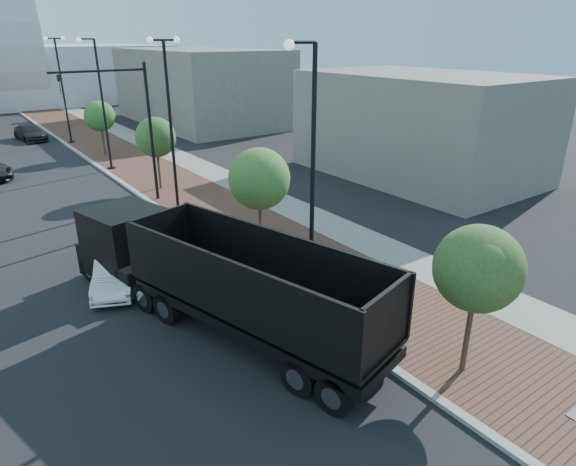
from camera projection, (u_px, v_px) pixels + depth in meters
sidewalk at (124, 150)px, 42.62m from camera, size 7.00×140.00×0.12m
concrete_strip at (153, 146)px, 44.08m from camera, size 2.40×140.00×0.13m
curb at (82, 155)px, 40.72m from camera, size 0.30×140.00×0.14m
dump_truck at (180, 270)px, 17.59m from camera, size 5.92×13.62×3.50m
white_sedan at (116, 271)px, 19.32m from camera, size 3.01×4.35×1.36m
dark_car_far at (30, 133)px, 46.73m from camera, size 2.62×5.11×1.42m
pedestrian at (261, 191)px, 28.81m from camera, size 0.62×0.45×1.57m
streetlight_1 at (310, 191)px, 16.82m from camera, size 1.44×0.56×9.21m
streetlight_2 at (171, 128)px, 25.73m from camera, size 1.72×0.56×9.28m
streetlight_3 at (102, 111)px, 34.87m from camera, size 1.44×0.56×9.21m
streetlight_4 at (63, 90)px, 43.78m from camera, size 1.72×0.56×9.28m
traffic_mast at (134, 119)px, 27.44m from camera, size 5.09×0.20×8.00m
tree_0 at (478, 268)px, 13.30m from camera, size 2.47×2.43×4.65m
tree_1 at (260, 179)px, 21.56m from camera, size 2.75×2.75×4.83m
tree_2 at (156, 137)px, 30.60m from camera, size 2.53×2.51×4.67m
tree_3 at (100, 116)px, 39.69m from camera, size 2.47×2.43×4.48m
commercial_block_ne at (200, 86)px, 55.45m from camera, size 12.00×22.00×8.00m
commercial_block_e at (418, 125)px, 34.16m from camera, size 10.00×16.00×7.00m
utility_cover_1 at (383, 305)px, 17.93m from camera, size 0.50×0.50×0.02m
utility_cover_2 at (233, 220)px, 26.20m from camera, size 0.50×0.50×0.02m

